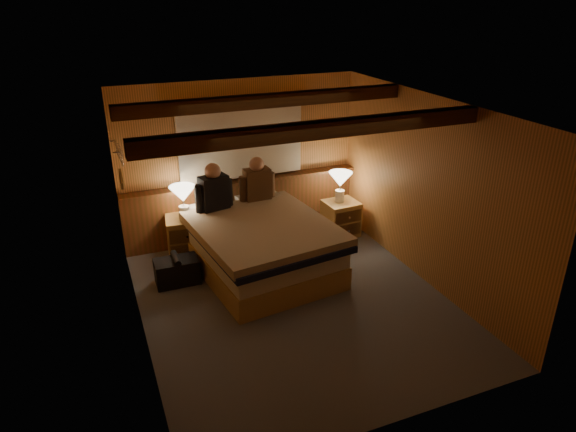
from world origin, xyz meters
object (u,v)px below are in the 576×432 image
bed (260,245)px  nightstand_left (186,236)px  lamp_left (183,196)px  person_left (214,190)px  nightstand_right (341,218)px  person_right (257,182)px  duffel_bag (177,271)px  lamp_right (340,181)px

bed → nightstand_left: (-0.84, 0.81, -0.08)m
lamp_left → person_left: (0.41, -0.14, 0.07)m
nightstand_right → lamp_left: (-2.37, 0.22, 0.65)m
nightstand_right → person_right: bearing=167.9°
lamp_left → person_right: size_ratio=0.72×
nightstand_right → duffel_bag: size_ratio=0.98×
bed → nightstand_left: size_ratio=3.92×
lamp_left → person_left: 0.44m
bed → lamp_right: size_ratio=4.94×
nightstand_left → nightstand_right: nightstand_left is taller
nightstand_left → lamp_left: size_ratio=1.25×
lamp_left → duffel_bag: 1.07m
nightstand_right → lamp_right: lamp_right is taller
lamp_left → duffel_bag: (-0.28, -0.70, -0.75)m
person_right → duffel_bag: size_ratio=1.18×
lamp_left → person_right: 1.08m
nightstand_left → duffel_bag: nightstand_left is taller
person_left → person_right: 0.68m
duffel_bag → person_right: bearing=27.5°
person_right → nightstand_left: bearing=175.7°
nightstand_right → person_right: person_right is taller
person_right → duffel_bag: 1.72m
nightstand_right → person_left: 2.09m
nightstand_right → person_left: bearing=174.5°
lamp_right → duffel_bag: size_ratio=0.84×
nightstand_right → lamp_right: bearing=107.4°
bed → nightstand_right: bearing=13.7°
person_left → duffel_bag: (-0.69, -0.56, -0.82)m
lamp_left → nightstand_left: bearing=79.6°
person_left → person_right: size_ratio=1.04×
person_left → duffel_bag: person_left is taller
bed → person_right: size_ratio=3.51×
nightstand_left → lamp_left: lamp_left is taller
bed → person_left: person_left is taller
nightstand_left → person_left: person_left is taller
bed → nightstand_right: bed is taller
lamp_right → duffel_bag: (-2.63, -0.53, -0.70)m
person_left → lamp_left: bearing=147.6°
bed → lamp_left: bearing=129.2°
lamp_left → lamp_right: lamp_left is taller
lamp_left → duffel_bag: lamp_left is taller
person_right → duffel_bag: bearing=-155.8°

